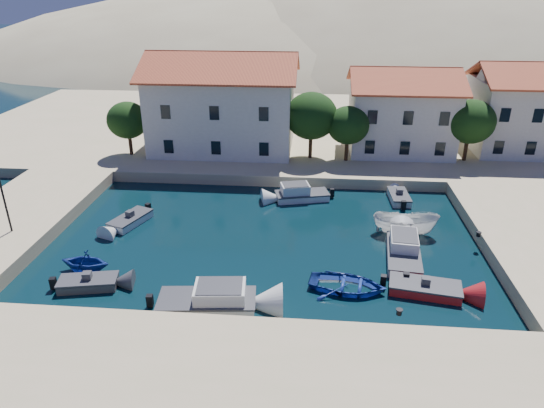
{
  "coord_description": "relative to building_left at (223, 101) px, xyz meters",
  "views": [
    {
      "loc": [
        3.18,
        -20.27,
        16.73
      ],
      "look_at": [
        0.39,
        11.9,
        2.0
      ],
      "focal_mm": 32.0,
      "sensor_mm": 36.0,
      "label": 1
    }
  ],
  "objects": [
    {
      "name": "ground",
      "position": [
        6.0,
        -28.0,
        -5.94
      ],
      "size": [
        400.0,
        400.0,
        0.0
      ],
      "primitive_type": "plane",
      "color": "black",
      "rests_on": "ground"
    },
    {
      "name": "quay_west",
      "position": [
        -13.0,
        -18.0,
        -5.44
      ],
      "size": [
        8.0,
        20.0,
        1.0
      ],
      "primitive_type": "cube",
      "color": "tan",
      "rests_on": "ground"
    },
    {
      "name": "quay_north",
      "position": [
        8.0,
        10.0,
        -5.44
      ],
      "size": [
        80.0,
        36.0,
        1.0
      ],
      "primitive_type": "cube",
      "color": "tan",
      "rests_on": "ground"
    },
    {
      "name": "hills",
      "position": [
        26.64,
        95.62,
        -29.34
      ],
      "size": [
        254.0,
        176.0,
        99.0
      ],
      "color": "tan",
      "rests_on": "ground"
    },
    {
      "name": "building_left",
      "position": [
        0.0,
        0.0,
        0.0
      ],
      "size": [
        14.7,
        9.45,
        9.7
      ],
      "color": "beige",
      "rests_on": "quay_north"
    },
    {
      "name": "building_mid",
      "position": [
        18.0,
        1.0,
        -0.71
      ],
      "size": [
        10.5,
        8.4,
        8.3
      ],
      "color": "beige",
      "rests_on": "quay_north"
    },
    {
      "name": "building_right",
      "position": [
        30.0,
        2.0,
        -0.46
      ],
      "size": [
        9.45,
        8.4,
        8.8
      ],
      "color": "beige",
      "rests_on": "quay_north"
    },
    {
      "name": "trees",
      "position": [
        10.51,
        -2.54,
        -1.1
      ],
      "size": [
        37.3,
        5.3,
        6.45
      ],
      "color": "#382314",
      "rests_on": "quay_north"
    },
    {
      "name": "bollards",
      "position": [
        8.8,
        -24.13,
        -4.79
      ],
      "size": [
        29.36,
        9.56,
        0.3
      ],
      "color": "black",
      "rests_on": "ground"
    },
    {
      "name": "motorboat_grey_sw",
      "position": [
        -3.96,
        -24.78,
        -5.64
      ],
      "size": [
        3.67,
        2.16,
        1.25
      ],
      "rotation": [
        0.0,
        0.0,
        0.2
      ],
      "color": "#38393E",
      "rests_on": "ground"
    },
    {
      "name": "cabin_cruiser_south",
      "position": [
        3.57,
        -26.08,
        -5.46
      ],
      "size": [
        5.69,
        2.85,
        1.6
      ],
      "rotation": [
        0.0,
        0.0,
        0.1
      ],
      "color": "silver",
      "rests_on": "ground"
    },
    {
      "name": "rowboat_south",
      "position": [
        11.58,
        -23.66,
        -5.94
      ],
      "size": [
        5.07,
        4.0,
        0.95
      ],
      "primitive_type": "imported",
      "rotation": [
        0.0,
        0.0,
        1.4
      ],
      "color": "navy",
      "rests_on": "ground"
    },
    {
      "name": "motorboat_red_se",
      "position": [
        16.12,
        -23.59,
        -5.64
      ],
      "size": [
        4.38,
        2.51,
        1.25
      ],
      "rotation": [
        0.0,
        0.0,
        -0.17
      ],
      "color": "maroon",
      "rests_on": "ground"
    },
    {
      "name": "cabin_cruiser_east",
      "position": [
        15.49,
        -19.73,
        -5.46
      ],
      "size": [
        2.68,
        5.45,
        1.6
      ],
      "rotation": [
        0.0,
        0.0,
        1.46
      ],
      "color": "silver",
      "rests_on": "ground"
    },
    {
      "name": "boat_east",
      "position": [
        16.15,
        -16.08,
        -5.94
      ],
      "size": [
        4.81,
        2.08,
        1.81
      ],
      "primitive_type": "imported",
      "rotation": [
        0.0,
        0.0,
        1.5
      ],
      "color": "silver",
      "rests_on": "ground"
    },
    {
      "name": "motorboat_white_ne",
      "position": [
        16.63,
        -10.06,
        -5.64
      ],
      "size": [
        1.66,
        3.31,
        1.25
      ],
      "rotation": [
        0.0,
        0.0,
        1.61
      ],
      "color": "silver",
      "rests_on": "ground"
    },
    {
      "name": "rowboat_west",
      "position": [
        -4.93,
        -22.98,
        -5.94
      ],
      "size": [
        3.35,
        2.95,
        1.66
      ],
      "primitive_type": "imported",
      "rotation": [
        0.0,
        0.0,
        -1.65
      ],
      "color": "navy",
      "rests_on": "ground"
    },
    {
      "name": "motorboat_white_west",
      "position": [
        -4.43,
        -16.24,
        -5.64
      ],
      "size": [
        2.75,
        3.93,
        1.25
      ],
      "rotation": [
        0.0,
        0.0,
        -1.93
      ],
      "color": "silver",
      "rests_on": "ground"
    },
    {
      "name": "cabin_cruiser_north",
      "position": [
        8.48,
        -10.54,
        -5.46
      ],
      "size": [
        4.76,
        2.9,
        1.6
      ],
      "rotation": [
        0.0,
        0.0,
        3.39
      ],
      "color": "silver",
      "rests_on": "ground"
    }
  ]
}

